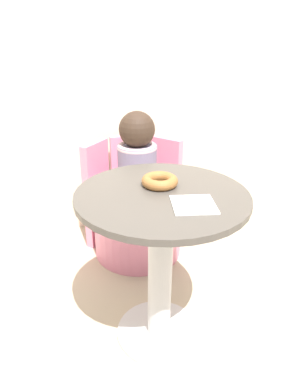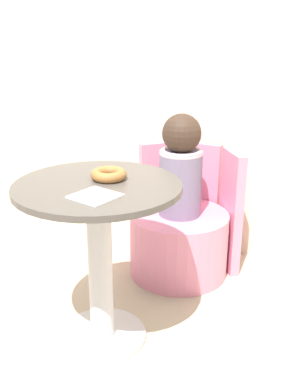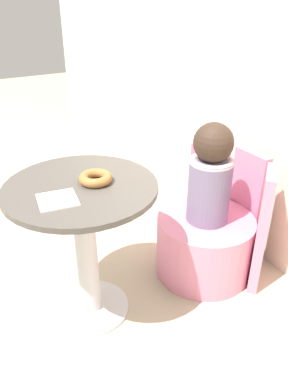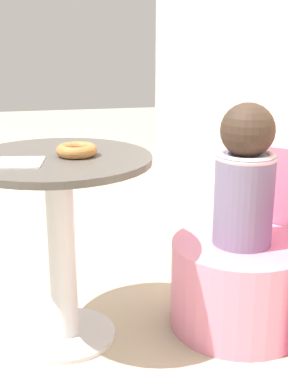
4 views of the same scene
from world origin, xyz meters
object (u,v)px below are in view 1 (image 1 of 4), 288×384
at_px(round_table, 161,242).
at_px(child_figure, 137,160).
at_px(donut, 160,181).
at_px(tub_chair, 138,227).

distance_m(round_table, child_figure, 0.69).
distance_m(round_table, donut, 0.25).
height_order(tub_chair, child_figure, child_figure).
bearing_deg(round_table, child_figure, 85.87).
bearing_deg(donut, child_figure, 86.33).
bearing_deg(round_table, donut, 81.73).
relative_size(tub_chair, donut, 3.71).
relative_size(round_table, donut, 4.96).
distance_m(child_figure, donut, 0.62).
xyz_separation_m(child_figure, donut, (-0.04, -0.61, 0.12)).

